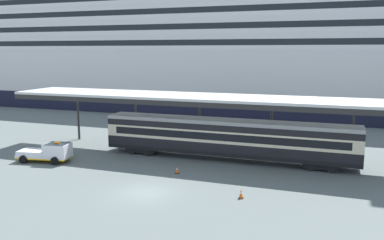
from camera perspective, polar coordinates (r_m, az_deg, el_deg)
name	(u,v)px	position (r m, az deg, el deg)	size (l,w,h in m)	color
ground_plane	(145,193)	(32.22, -6.60, -10.09)	(400.00, 400.00, 0.00)	slate
cruise_ship	(209,55)	(78.80, 2.35, 9.05)	(144.23, 26.27, 31.23)	black
platform_canopy	(228,99)	(40.51, 5.08, 2.90)	(47.29, 6.44, 6.35)	silver
train_carriage	(226,137)	(40.73, 4.85, -2.46)	(25.40, 2.81, 4.11)	black
service_truck	(49,152)	(42.66, -19.44, -4.25)	(5.46, 2.90, 2.02)	white
traffic_cone_near	(241,194)	(30.95, 6.89, -10.24)	(0.36, 0.36, 0.72)	black
traffic_cone_mid	(177,170)	(36.71, -2.11, -6.98)	(0.36, 0.36, 0.69)	black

